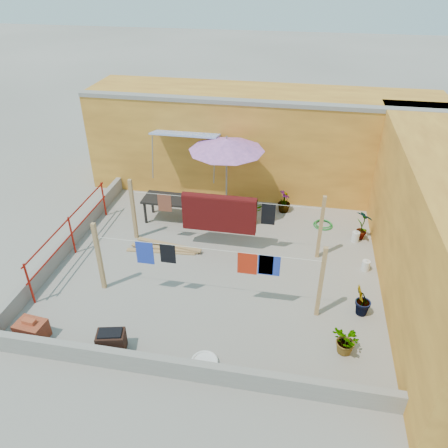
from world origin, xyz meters
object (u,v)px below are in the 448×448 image
(patio_umbrella, at_px, (227,145))
(brazier, at_px, (111,341))
(white_basin, at_px, (205,362))
(outdoor_table, at_px, (170,200))
(green_hose, at_px, (323,224))
(brick_stack, at_px, (32,330))
(water_jug_b, at_px, (366,265))
(plant_back_a, at_px, (251,212))
(water_jug_a, at_px, (355,237))

(patio_umbrella, distance_m, brazier, 6.09)
(brazier, xyz_separation_m, white_basin, (1.90, 0.00, -0.19))
(patio_umbrella, bearing_deg, outdoor_table, -163.69)
(brazier, relative_size, green_hose, 1.08)
(brick_stack, xyz_separation_m, water_jug_b, (6.97, 3.64, -0.08))
(patio_umbrella, distance_m, plant_back_a, 2.10)
(outdoor_table, xyz_separation_m, water_jug_b, (5.51, -1.46, -0.52))
(brick_stack, relative_size, plant_back_a, 0.86)
(plant_back_a, bearing_deg, brazier, -111.13)
(white_basin, bearing_deg, green_hose, 67.62)
(brazier, relative_size, water_jug_a, 1.85)
(patio_umbrella, distance_m, brick_stack, 6.69)
(brazier, bearing_deg, brick_stack, 180.00)
(patio_umbrella, xyz_separation_m, brazier, (-1.32, -5.57, -2.07))
(outdoor_table, xyz_separation_m, plant_back_a, (2.36, 0.28, -0.29))
(water_jug_a, bearing_deg, brazier, -135.77)
(outdoor_table, xyz_separation_m, water_jug_a, (5.34, -0.17, -0.51))
(brazier, bearing_deg, outdoor_table, 93.13)
(green_hose, bearing_deg, brazier, -126.89)
(patio_umbrella, xyz_separation_m, water_jug_b, (3.91, -1.93, -2.17))
(brazier, height_order, green_hose, brazier)
(green_hose, bearing_deg, water_jug_a, -37.53)
(water_jug_b, bearing_deg, plant_back_a, 151.04)
(brick_stack, bearing_deg, patio_umbrella, 61.24)
(brazier, distance_m, green_hose, 7.00)
(patio_umbrella, height_order, water_jug_b, patio_umbrella)
(patio_umbrella, bearing_deg, water_jug_b, -26.25)
(water_jug_a, xyz_separation_m, green_hose, (-0.87, 0.66, -0.11))
(patio_umbrella, height_order, plant_back_a, patio_umbrella)
(patio_umbrella, height_order, water_jug_a, patio_umbrella)
(brick_stack, bearing_deg, outdoor_table, 74.02)
(water_jug_b, bearing_deg, brick_stack, -152.43)
(brazier, xyz_separation_m, water_jug_b, (5.23, 3.64, -0.10))
(outdoor_table, distance_m, brick_stack, 5.33)
(water_jug_a, bearing_deg, brick_stack, -144.08)
(brick_stack, distance_m, white_basin, 3.64)
(brick_stack, height_order, white_basin, brick_stack)
(brick_stack, xyz_separation_m, brazier, (1.74, -0.00, 0.02))
(water_jug_a, xyz_separation_m, plant_back_a, (-2.98, 0.45, 0.22))
(brick_stack, height_order, water_jug_a, brick_stack)
(outdoor_table, xyz_separation_m, brick_stack, (-1.46, -5.10, -0.44))
(brick_stack, bearing_deg, plant_back_a, 54.64)
(brick_stack, bearing_deg, brazier, -0.00)
(water_jug_a, height_order, plant_back_a, plant_back_a)
(white_basin, distance_m, water_jug_a, 5.86)
(brazier, relative_size, water_jug_b, 1.95)
(patio_umbrella, xyz_separation_m, outdoor_table, (-1.59, -0.47, -1.65))
(white_basin, xyz_separation_m, water_jug_a, (3.17, 4.93, 0.10))
(brick_stack, xyz_separation_m, water_jug_a, (6.80, 4.93, -0.07))
(white_basin, xyz_separation_m, plant_back_a, (0.18, 5.38, 0.32))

